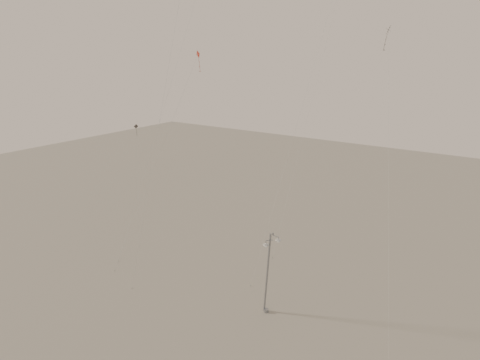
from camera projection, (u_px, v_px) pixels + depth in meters
The scene contains 8 objects.
ground at pixel (202, 316), 34.06m from camera, with size 160.00×160.00×0.00m, color gray.
street_lamp at pixel (268, 271), 33.17m from camera, with size 1.55×0.96×8.20m.
kite_0 at pixel (186, 34), 42.15m from camera, with size 3.99×13.70×33.18m.
kite_1 at pixel (172, 46), 33.17m from camera, with size 3.91×6.67×30.82m.
kite_3 at pixel (176, 112), 38.19m from camera, with size 6.77×8.21×23.10m.
kite_4 at pixel (388, 124), 28.41m from camera, with size 5.33×9.79×24.78m.
kite_5 at pixel (329, 33), 41.01m from camera, with size 3.15×10.25×33.26m.
kite_6 at pixel (137, 157), 47.12m from camera, with size 3.66×4.24×14.48m.
Camera 1 is at (18.77, -21.80, 22.33)m, focal length 28.00 mm.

